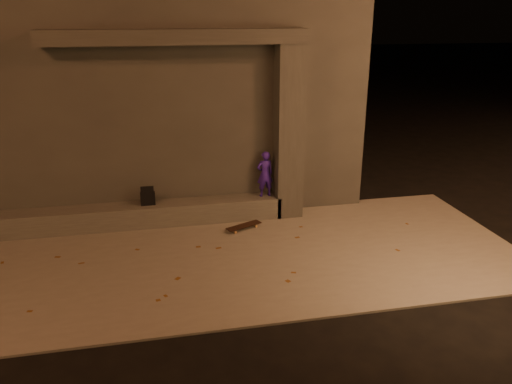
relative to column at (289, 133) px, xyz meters
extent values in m
plane|color=black|center=(-1.70, -3.75, -1.84)|extent=(120.00, 120.00, 0.00)
cube|color=slate|center=(-1.70, -1.75, -1.82)|extent=(11.00, 4.40, 0.04)
cube|color=#3B3936|center=(-2.70, 2.75, 0.76)|extent=(9.00, 5.00, 5.20)
cube|color=#4D4C46|center=(-3.20, 0.00, -1.58)|extent=(6.00, 0.55, 0.45)
cube|color=#3B3936|center=(0.00, 0.00, 0.00)|extent=(0.55, 0.55, 3.60)
cube|color=#3B3936|center=(-2.20, 0.05, 1.94)|extent=(5.00, 0.70, 0.28)
imported|color=#311695|center=(-0.50, 0.00, -0.86)|extent=(0.39, 0.28, 0.99)
cube|color=black|center=(-2.96, 0.00, -1.23)|extent=(0.30, 0.20, 0.24)
cube|color=black|center=(-2.96, 0.00, -1.02)|extent=(0.26, 0.04, 0.17)
cube|color=black|center=(-1.08, -0.65, -1.72)|extent=(0.78, 0.51, 0.02)
cylinder|color=tan|center=(-0.88, -0.47, -1.77)|extent=(0.06, 0.05, 0.05)
cylinder|color=tan|center=(-0.82, -0.61, -1.77)|extent=(0.06, 0.05, 0.05)
cylinder|color=tan|center=(-1.35, -0.69, -1.77)|extent=(0.06, 0.05, 0.05)
cylinder|color=tan|center=(-1.28, -0.83, -1.77)|extent=(0.06, 0.05, 0.05)
cube|color=#99999E|center=(-0.85, -0.54, -1.74)|extent=(0.11, 0.16, 0.02)
cube|color=#99999E|center=(-1.31, -0.76, -1.74)|extent=(0.11, 0.16, 0.02)
camera|label=1|loc=(-2.72, -9.82, 2.38)|focal=35.00mm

